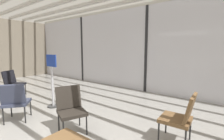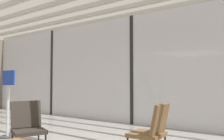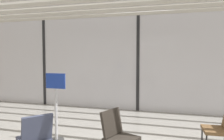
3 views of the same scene
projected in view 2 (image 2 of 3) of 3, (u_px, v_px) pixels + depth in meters
The scene contains 7 objects.
glass_curtain_wall at pixel (132, 69), 7.01m from camera, with size 14.00×0.08×3.12m, color silver.
window_mullion_0 at pixel (52, 72), 9.09m from camera, with size 0.10×0.12×3.12m, color black.
window_mullion_1 at pixel (132, 69), 7.01m from camera, with size 0.10×0.12×3.12m, color black.
parked_airplane at pixel (173, 61), 12.48m from camera, with size 11.06×4.60×4.60m.
lounge_chair_2 at pixel (28, 125), 3.95m from camera, with size 0.67×0.64×0.87m.
lounge_chair_5 at pixel (152, 129), 3.60m from camera, with size 0.55×0.51×0.87m.
info_sign at pixel (8, 106), 5.25m from camera, with size 0.44×0.32×1.44m.
Camera 2 is at (3.68, -0.79, 1.18)m, focal length 38.97 mm.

